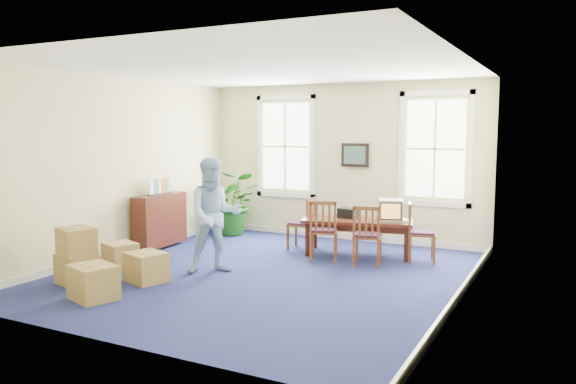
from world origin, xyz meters
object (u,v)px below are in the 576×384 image
at_px(chair_near_left, 324,230).
at_px(credenza, 160,223).
at_px(man, 215,215).
at_px(conference_table, 358,237).
at_px(crt_tv, 390,210).
at_px(potted_plant, 233,203).
at_px(cardboard_boxes, 94,254).

distance_m(chair_near_left, credenza, 3.24).
xyz_separation_m(chair_near_left, man, (-1.21, -1.55, 0.39)).
distance_m(conference_table, man, 2.80).
bearing_deg(conference_table, credenza, -173.99).
distance_m(crt_tv, credenza, 4.36).
relative_size(credenza, potted_plant, 0.90).
relative_size(conference_table, potted_plant, 1.41).
bearing_deg(chair_near_left, credenza, -10.22).
bearing_deg(crt_tv, potted_plant, 152.67).
bearing_deg(crt_tv, cardboard_boxes, -150.91).
bearing_deg(potted_plant, crt_tv, -9.50).
bearing_deg(credenza, cardboard_boxes, -74.59).
height_order(chair_near_left, potted_plant, potted_plant).
bearing_deg(crt_tv, chair_near_left, -161.80).
relative_size(conference_table, credenza, 1.56).
xyz_separation_m(credenza, cardboard_boxes, (0.77, -2.42, -0.05)).
xyz_separation_m(conference_table, chair_near_left, (-0.40, -0.66, 0.20)).
height_order(conference_table, potted_plant, potted_plant).
relative_size(chair_near_left, man, 0.58).
xyz_separation_m(conference_table, potted_plant, (-3.11, 0.66, 0.36)).
bearing_deg(conference_table, chair_near_left, -133.01).
xyz_separation_m(man, credenza, (-1.98, 1.04, -0.43)).
bearing_deg(potted_plant, cardboard_boxes, -86.12).
bearing_deg(credenza, potted_plant, 72.91).
height_order(man, credenza, man).
bearing_deg(cardboard_boxes, man, 48.68).
height_order(credenza, cardboard_boxes, credenza).
xyz_separation_m(chair_near_left, potted_plant, (-2.71, 1.32, 0.16)).
distance_m(chair_near_left, cardboard_boxes, 3.80).
bearing_deg(chair_near_left, cardboard_boxes, 31.11).
bearing_deg(man, potted_plant, 74.37).
xyz_separation_m(crt_tv, man, (-2.19, -2.26, 0.07)).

